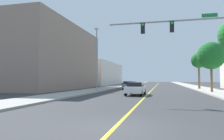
% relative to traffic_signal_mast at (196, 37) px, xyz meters
% --- Properties ---
extents(ground, '(192.00, 192.00, 0.00)m').
position_rel_traffic_signal_mast_xyz_m(ground, '(-4.19, 32.69, -4.95)').
color(ground, '#38383A').
extents(sidewalk_left, '(3.83, 168.00, 0.15)m').
position_rel_traffic_signal_mast_xyz_m(sidewalk_left, '(-12.77, 32.69, -4.87)').
color(sidewalk_left, '#9E9B93').
rests_on(sidewalk_left, ground).
extents(sidewalk_right, '(3.83, 168.00, 0.15)m').
position_rel_traffic_signal_mast_xyz_m(sidewalk_right, '(4.38, 32.69, -4.87)').
color(sidewalk_right, '#B2ADA3').
rests_on(sidewalk_right, ground).
extents(lane_marking_center, '(0.16, 144.00, 0.01)m').
position_rel_traffic_signal_mast_xyz_m(lane_marking_center, '(-4.19, 32.69, -4.94)').
color(lane_marking_center, yellow).
rests_on(lane_marking_center, ground).
extents(building_left_near, '(15.59, 23.87, 11.32)m').
position_rel_traffic_signal_mast_xyz_m(building_left_near, '(-24.90, 17.95, 0.71)').
color(building_left_near, gray).
rests_on(building_left_near, ground).
extents(building_left_far, '(17.55, 27.71, 6.81)m').
position_rel_traffic_signal_mast_xyz_m(building_left_far, '(-25.88, 46.63, -1.54)').
color(building_left_far, silver).
rests_on(building_left_far, ground).
extents(traffic_signal_mast, '(9.65, 0.36, 6.68)m').
position_rel_traffic_signal_mast_xyz_m(traffic_signal_mast, '(0.00, 0.00, 0.00)').
color(traffic_signal_mast, gray).
rests_on(traffic_signal_mast, sidewalk_right).
extents(street_lamp, '(0.56, 0.28, 8.75)m').
position_rel_traffic_signal_mast_xyz_m(street_lamp, '(-11.35, 10.96, 0.01)').
color(street_lamp, gray).
rests_on(street_lamp, sidewalk_left).
extents(palm_mid, '(3.51, 3.51, 6.39)m').
position_rel_traffic_signal_mast_xyz_m(palm_mid, '(3.61, 12.37, -0.20)').
color(palm_mid, brown).
rests_on(palm_mid, sidewalk_right).
extents(palm_far, '(2.58, 2.58, 6.10)m').
position_rel_traffic_signal_mast_xyz_m(palm_far, '(3.53, 21.26, -0.08)').
color(palm_far, brown).
rests_on(palm_far, sidewalk_right).
extents(car_white, '(1.92, 4.36, 1.40)m').
position_rel_traffic_signal_mast_xyz_m(car_white, '(-5.37, 6.36, -4.20)').
color(car_white, white).
rests_on(car_white, ground).
extents(car_black, '(1.89, 4.11, 1.34)m').
position_rel_traffic_signal_mast_xyz_m(car_black, '(-9.50, 26.55, -4.24)').
color(car_black, black).
rests_on(car_black, ground).
extents(car_gray, '(2.04, 4.58, 1.36)m').
position_rel_traffic_signal_mast_xyz_m(car_gray, '(-7.84, 18.79, -4.22)').
color(car_gray, slate).
rests_on(car_gray, ground).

